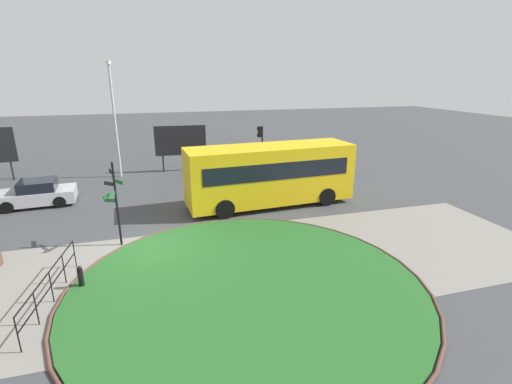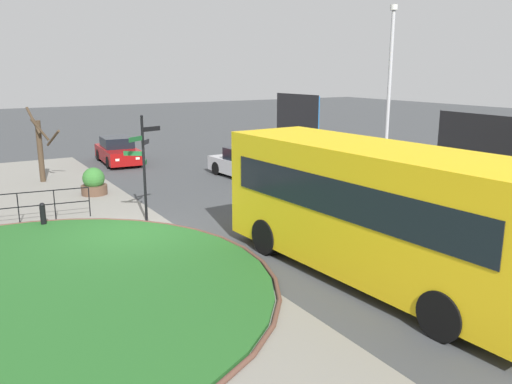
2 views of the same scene
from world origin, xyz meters
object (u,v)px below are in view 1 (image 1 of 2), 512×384
bus_yellow (270,174)px  car_far_lane (37,194)px  signpost_directional (115,198)px  lamppost_tall (114,117)px  bollard_foreground (81,277)px  traffic_light_near (260,138)px  billboard_right (181,141)px

bus_yellow → car_far_lane: 12.86m
signpost_directional → lamppost_tall: lamppost_tall is taller
bollard_foreground → traffic_light_near: bearing=52.8°
bus_yellow → billboard_right: bearing=110.2°
bollard_foreground → lamppost_tall: bearing=88.4°
bollard_foreground → traffic_light_near: 17.33m
bus_yellow → car_far_lane: (-12.34, 3.45, -1.11)m
traffic_light_near → billboard_right: (-5.65, 1.54, -0.20)m
billboard_right → bus_yellow: bearing=-62.7°
bus_yellow → lamppost_tall: lamppost_tall is taller
traffic_light_near → lamppost_tall: (-9.97, 1.08, 1.73)m
lamppost_tall → billboard_right: lamppost_tall is taller
signpost_directional → bollard_foreground: bearing=-108.6°
signpost_directional → bus_yellow: size_ratio=0.39×
traffic_light_near → car_far_lane: bearing=8.9°
car_far_lane → traffic_light_near: size_ratio=1.23×
lamppost_tall → billboard_right: size_ratio=2.10×
traffic_light_near → billboard_right: 5.86m
signpost_directional → billboard_right: size_ratio=0.98×
signpost_directional → car_far_lane: (-4.68, 6.60, -1.45)m
signpost_directional → car_far_lane: bearing=125.3°
bus_yellow → traffic_light_near: (1.68, 7.43, 0.68)m
car_far_lane → lamppost_tall: lamppost_tall is taller
signpost_directional → bollard_foreground: (-1.05, -3.13, -1.68)m
bollard_foreground → traffic_light_near: size_ratio=0.25×
bollard_foreground → bus_yellow: 10.82m
bus_yellow → lamppost_tall: 12.12m
bollard_foreground → bus_yellow: bus_yellow is taller
billboard_right → bollard_foreground: bearing=-103.9°
traffic_light_near → lamppost_tall: lamppost_tall is taller
signpost_directional → bus_yellow: 8.29m
traffic_light_near → bus_yellow: bearing=70.3°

